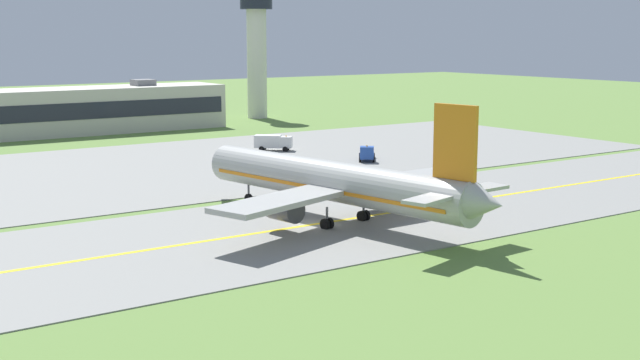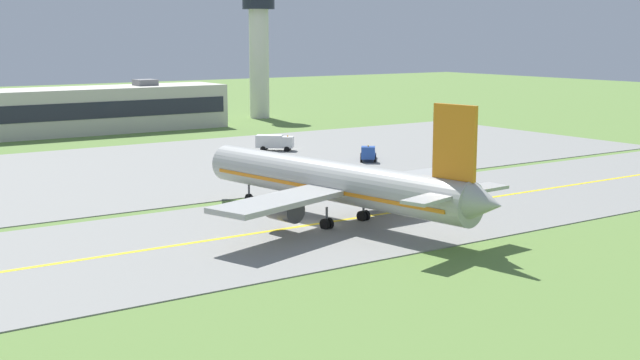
{
  "view_description": "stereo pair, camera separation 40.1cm",
  "coord_description": "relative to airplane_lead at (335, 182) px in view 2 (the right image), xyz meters",
  "views": [
    {
      "loc": [
        -44.89,
        -66.48,
        18.54
      ],
      "look_at": [
        2.6,
        2.27,
        4.0
      ],
      "focal_mm": 46.9,
      "sensor_mm": 36.0,
      "label": 1
    },
    {
      "loc": [
        -44.55,
        -66.7,
        18.54
      ],
      "look_at": [
        2.6,
        2.27,
        4.0
      ],
      "focal_mm": 46.9,
      "sensor_mm": 36.0,
      "label": 2
    }
  ],
  "objects": [
    {
      "name": "ground_plane",
      "position": [
        -2.68,
        0.21,
        -4.13
      ],
      "size": [
        500.0,
        500.0,
        0.0
      ],
      "primitive_type": "plane",
      "color": "olive"
    },
    {
      "name": "apron_pad",
      "position": [
        7.32,
        42.21,
        -4.08
      ],
      "size": [
        140.0,
        52.0,
        0.1
      ],
      "primitive_type": "cube",
      "color": "gray",
      "rests_on": "ground"
    },
    {
      "name": "service_truck_baggage",
      "position": [
        22.21,
        48.15,
        -2.6
      ],
      "size": [
        5.87,
        5.48,
        2.6
      ],
      "color": "silver",
      "rests_on": "ground"
    },
    {
      "name": "airplane_lead",
      "position": [
        0.0,
        0.0,
        0.0
      ],
      "size": [
        32.2,
        39.54,
        12.7
      ],
      "color": "#ADADA8",
      "rests_on": "ground"
    },
    {
      "name": "service_truck_pushback",
      "position": [
        27.81,
        30.61,
        -2.95
      ],
      "size": [
        5.56,
        6.3,
        2.59
      ],
      "color": "#264CA5",
      "rests_on": "ground"
    },
    {
      "name": "control_tower",
      "position": [
        48.14,
        97.23,
        13.3
      ],
      "size": [
        7.6,
        7.6,
        29.15
      ],
      "color": "silver",
      "rests_on": "ground"
    },
    {
      "name": "taxiway_centreline",
      "position": [
        -2.68,
        0.21,
        -4.03
      ],
      "size": [
        220.0,
        0.6,
        0.01
      ],
      "primitive_type": "cube",
      "color": "yellow",
      "rests_on": "taxiway_strip"
    },
    {
      "name": "taxiway_strip",
      "position": [
        -2.68,
        0.21,
        -4.08
      ],
      "size": [
        240.0,
        28.0,
        0.1
      ],
      "primitive_type": "cube",
      "color": "gray",
      "rests_on": "ground"
    },
    {
      "name": "terminal_building",
      "position": [
        8.22,
        90.81,
        0.2
      ],
      "size": [
        50.03,
        12.69,
        9.82
      ],
      "color": "beige",
      "rests_on": "ground"
    }
  ]
}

